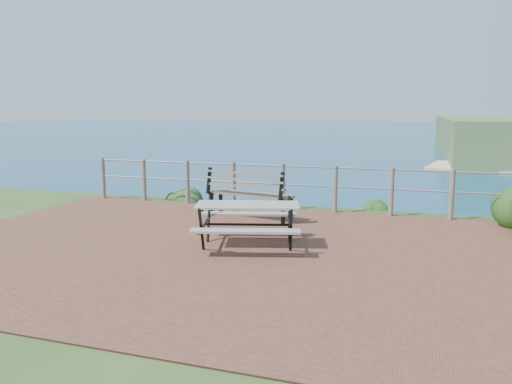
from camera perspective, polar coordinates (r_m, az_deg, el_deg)
ground at (r=7.90m, az=-3.46°, el=-6.51°), size 10.00×7.00×0.12m
ocean at (r=207.09m, az=17.79°, el=8.10°), size 1200.00×1200.00×0.00m
safety_railing at (r=10.90m, az=3.07°, el=0.91°), size 9.40×0.10×1.00m
picnic_table at (r=7.88m, az=-0.98°, el=-3.26°), size 1.73×1.36×0.68m
park_bench at (r=9.92m, az=-0.67°, el=0.63°), size 1.84×0.80×1.01m
shrub_lip_west at (r=12.49m, az=-8.10°, el=-0.78°), size 0.83×0.83×0.59m
shrub_lip_east at (r=11.41m, az=13.18°, el=-1.87°), size 0.66×0.66×0.35m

